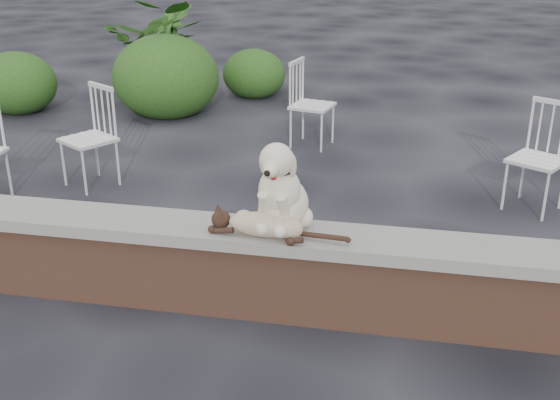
% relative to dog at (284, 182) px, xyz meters
% --- Properties ---
extents(ground, '(60.00, 60.00, 0.00)m').
position_rel_dog_xyz_m(ground, '(-0.76, -0.06, -0.88)').
color(ground, black).
rests_on(ground, ground).
extents(brick_wall, '(6.00, 0.30, 0.50)m').
position_rel_dog_xyz_m(brick_wall, '(-0.76, -0.06, -0.63)').
color(brick_wall, brown).
rests_on(brick_wall, ground).
extents(capstone, '(6.20, 0.40, 0.08)m').
position_rel_dog_xyz_m(capstone, '(-0.76, -0.06, -0.34)').
color(capstone, slate).
rests_on(capstone, brick_wall).
extents(dog, '(0.46, 0.56, 0.60)m').
position_rel_dog_xyz_m(dog, '(0.00, 0.00, 0.00)').
color(dog, beige).
rests_on(dog, capstone).
extents(cat, '(1.05, 0.39, 0.17)m').
position_rel_dog_xyz_m(cat, '(-0.08, -0.15, -0.21)').
color(cat, tan).
rests_on(cat, capstone).
extents(chair_e, '(0.67, 0.67, 0.94)m').
position_rel_dog_xyz_m(chair_e, '(-0.33, 3.39, -0.41)').
color(chair_e, white).
rests_on(chair_e, ground).
extents(chair_d, '(0.77, 0.77, 0.94)m').
position_rel_dog_xyz_m(chair_d, '(1.82, 2.00, -0.41)').
color(chair_d, white).
rests_on(chair_d, ground).
extents(chair_b, '(0.77, 0.77, 0.94)m').
position_rel_dog_xyz_m(chair_b, '(-2.20, 1.79, -0.41)').
color(chair_b, white).
rests_on(chair_b, ground).
extents(potted_plant_a, '(1.39, 1.24, 1.42)m').
position_rel_dog_xyz_m(potted_plant_a, '(-2.59, 4.77, -0.17)').
color(potted_plant_a, '#1E4814').
rests_on(potted_plant_a, ground).
extents(potted_plant_b, '(1.01, 1.01, 1.29)m').
position_rel_dog_xyz_m(potted_plant_b, '(-2.46, 4.93, -0.23)').
color(potted_plant_b, '#1E4814').
rests_on(potted_plant_b, ground).
extents(shrubbery, '(3.78, 2.26, 1.07)m').
position_rel_dog_xyz_m(shrubbery, '(-2.70, 4.43, -0.45)').
color(shrubbery, '#1E4814').
rests_on(shrubbery, ground).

